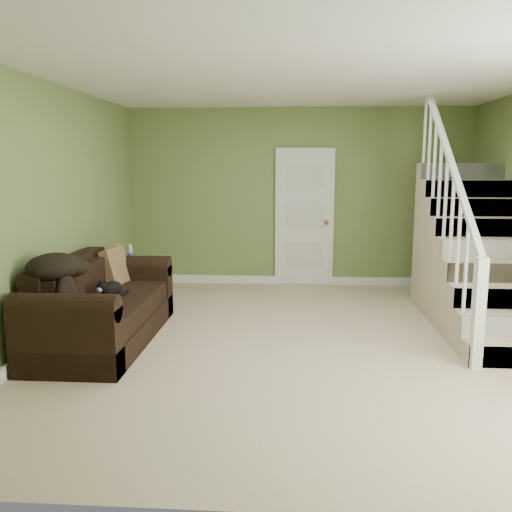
# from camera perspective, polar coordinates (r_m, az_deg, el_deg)

# --- Properties ---
(floor) EXTENTS (5.00, 5.50, 0.01)m
(floor) POSITION_cam_1_polar(r_m,az_deg,el_deg) (5.58, 4.51, -9.05)
(floor) COLOR tan
(floor) RESTS_ON ground
(ceiling) EXTENTS (5.00, 5.50, 0.01)m
(ceiling) POSITION_cam_1_polar(r_m,az_deg,el_deg) (5.35, 4.89, 18.36)
(ceiling) COLOR white
(ceiling) RESTS_ON wall_back
(wall_back) EXTENTS (5.00, 0.04, 2.60)m
(wall_back) POSITION_cam_1_polar(r_m,az_deg,el_deg) (8.05, 4.43, 6.15)
(wall_back) COLOR olive
(wall_back) RESTS_ON floor
(wall_front) EXTENTS (5.00, 0.04, 2.60)m
(wall_front) POSITION_cam_1_polar(r_m,az_deg,el_deg) (2.59, 5.51, -1.21)
(wall_front) COLOR olive
(wall_front) RESTS_ON floor
(wall_left) EXTENTS (0.04, 5.50, 2.60)m
(wall_left) POSITION_cam_1_polar(r_m,az_deg,el_deg) (5.84, -20.73, 4.24)
(wall_left) COLOR olive
(wall_left) RESTS_ON floor
(baseboard_back) EXTENTS (5.00, 0.04, 0.12)m
(baseboard_back) POSITION_cam_1_polar(r_m,az_deg,el_deg) (8.19, 4.32, -2.55)
(baseboard_back) COLOR white
(baseboard_back) RESTS_ON floor
(baseboard_left) EXTENTS (0.04, 5.50, 0.12)m
(baseboard_left) POSITION_cam_1_polar(r_m,az_deg,el_deg) (6.06, -19.77, -7.50)
(baseboard_left) COLOR white
(baseboard_left) RESTS_ON floor
(door) EXTENTS (0.86, 0.12, 2.02)m
(door) POSITION_cam_1_polar(r_m,az_deg,el_deg) (8.04, 5.12, 4.03)
(door) COLOR white
(door) RESTS_ON floor
(staircase) EXTENTS (1.00, 2.51, 2.82)m
(staircase) POSITION_cam_1_polar(r_m,az_deg,el_deg) (6.69, 21.84, -0.92)
(staircase) COLOR tan
(staircase) RESTS_ON floor
(sofa) EXTENTS (0.92, 2.14, 0.85)m
(sofa) POSITION_cam_1_polar(r_m,az_deg,el_deg) (5.75, -16.07, -5.49)
(sofa) COLOR black
(sofa) RESTS_ON floor
(side_table) EXTENTS (0.61, 0.61, 0.81)m
(side_table) POSITION_cam_1_polar(r_m,az_deg,el_deg) (7.01, -13.47, -2.91)
(side_table) COLOR black
(side_table) RESTS_ON floor
(cat) EXTENTS (0.24, 0.44, 0.21)m
(cat) POSITION_cam_1_polar(r_m,az_deg,el_deg) (5.67, -15.04, -3.39)
(cat) COLOR black
(cat) RESTS_ON sofa
(banana) EXTENTS (0.07, 0.21, 0.06)m
(banana) POSITION_cam_1_polar(r_m,az_deg,el_deg) (5.27, -16.69, -5.03)
(banana) COLOR yellow
(banana) RESTS_ON sofa
(throw_pillow) EXTENTS (0.25, 0.45, 0.44)m
(throw_pillow) POSITION_cam_1_polar(r_m,az_deg,el_deg) (6.32, -14.57, -1.10)
(throw_pillow) COLOR brown
(throw_pillow) RESTS_ON sofa
(throw_blanket) EXTENTS (0.48, 0.62, 0.24)m
(throw_blanket) POSITION_cam_1_polar(r_m,az_deg,el_deg) (5.20, -20.57, -1.06)
(throw_blanket) COLOR black
(throw_blanket) RESTS_ON sofa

